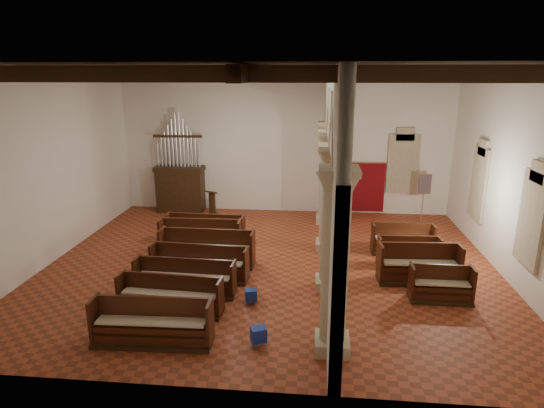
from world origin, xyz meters
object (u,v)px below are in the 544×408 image
Objects in this scene: lectern at (212,205)px; aisle_pew_0 at (441,289)px; pipe_organ at (180,181)px; nave_pew_0 at (153,329)px; processional_banner at (422,206)px.

lectern reaches higher than aisle_pew_0.
pipe_organ is 2.71× the size of aisle_pew_0.
nave_pew_0 is (0.81, -9.55, -0.12)m from lectern.
processional_banner reaches higher than aisle_pew_0.
pipe_organ is at bearing -177.66° from lectern.
pipe_organ is at bearing 168.96° from processional_banner.
lectern is at bearing 93.08° from nave_pew_0.
nave_pew_0 reaches higher than aisle_pew_0.
processional_banner reaches higher than nave_pew_0.
aisle_pew_0 is (6.91, 2.68, -0.02)m from nave_pew_0.
processional_banner is (10.13, -0.91, -0.59)m from pipe_organ.
aisle_pew_0 is at bearing -103.75° from processional_banner.
lectern is at bearing -20.20° from pipe_organ.
pipe_organ reaches higher than lectern.
lectern is 8.63m from processional_banner.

